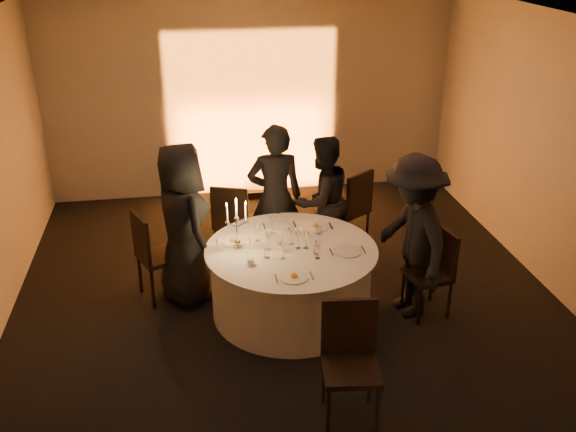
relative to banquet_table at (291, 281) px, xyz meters
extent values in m
plane|color=black|center=(0.00, 0.00, -0.38)|extent=(7.00, 7.00, 0.00)
plane|color=silver|center=(0.00, 0.00, 2.62)|extent=(7.00, 7.00, 0.00)
plane|color=#ABA69F|center=(0.00, 3.50, 1.12)|extent=(7.00, 0.00, 7.00)
plane|color=#ABA69F|center=(3.00, 0.00, 1.12)|extent=(0.00, 7.00, 7.00)
cube|color=black|center=(0.00, 3.20, -0.33)|extent=(0.25, 0.12, 0.10)
cylinder|color=black|center=(0.00, 0.00, -0.37)|extent=(0.60, 0.60, 0.03)
cylinder|color=black|center=(0.00, 0.00, -0.01)|extent=(0.20, 0.20, 0.75)
cylinder|color=silver|center=(0.00, 0.00, -0.01)|extent=(1.68, 1.68, 0.75)
cylinder|color=silver|center=(0.00, 0.00, 0.38)|extent=(1.80, 1.80, 0.02)
cube|color=black|center=(-1.36, 0.58, 0.11)|extent=(0.59, 0.59, 0.05)
cube|color=black|center=(-1.55, 0.50, 0.39)|extent=(0.21, 0.43, 0.52)
cylinder|color=black|center=(-1.11, 0.47, -0.14)|extent=(0.04, 0.04, 0.49)
cylinder|color=black|center=(-1.26, 0.83, -0.14)|extent=(0.04, 0.04, 0.49)
cylinder|color=black|center=(-1.46, 0.32, -0.14)|extent=(0.04, 0.04, 0.49)
cylinder|color=black|center=(-1.62, 0.68, -0.14)|extent=(0.04, 0.04, 0.49)
cube|color=black|center=(-0.48, 1.34, 0.10)|extent=(0.57, 0.57, 0.05)
cube|color=black|center=(-0.55, 1.15, 0.38)|extent=(0.43, 0.19, 0.51)
cylinder|color=black|center=(-0.23, 1.45, -0.15)|extent=(0.04, 0.04, 0.48)
cylinder|color=black|center=(-0.60, 1.58, -0.15)|extent=(0.04, 0.04, 0.48)
cylinder|color=black|center=(-0.36, 1.09, -0.15)|extent=(0.04, 0.04, 0.48)
cylinder|color=black|center=(-0.72, 1.22, -0.15)|extent=(0.04, 0.04, 0.48)
cube|color=black|center=(0.96, 1.43, 0.12)|extent=(0.64, 0.64, 0.05)
cube|color=black|center=(1.08, 1.26, 0.41)|extent=(0.40, 0.29, 0.53)
cylinder|color=black|center=(1.02, 1.71, -0.14)|extent=(0.04, 0.04, 0.49)
cylinder|color=black|center=(0.69, 1.49, -0.14)|extent=(0.04, 0.04, 0.49)
cylinder|color=black|center=(1.24, 1.38, -0.14)|extent=(0.04, 0.04, 0.49)
cylinder|color=black|center=(0.91, 1.16, -0.14)|extent=(0.04, 0.04, 0.49)
cube|color=black|center=(1.42, -0.25, 0.07)|extent=(0.48, 0.48, 0.05)
cube|color=black|center=(1.60, -0.22, 0.33)|extent=(0.11, 0.42, 0.48)
cylinder|color=black|center=(1.21, -0.11, -0.16)|extent=(0.04, 0.04, 0.45)
cylinder|color=black|center=(1.27, -0.46, -0.16)|extent=(0.04, 0.04, 0.45)
cylinder|color=black|center=(1.56, -0.05, -0.16)|extent=(0.04, 0.04, 0.45)
cylinder|color=black|center=(1.63, -0.40, -0.16)|extent=(0.04, 0.04, 0.45)
cube|color=black|center=(0.21, -1.70, 0.12)|extent=(0.51, 0.51, 0.05)
cube|color=black|center=(0.23, -1.49, 0.41)|extent=(0.46, 0.10, 0.53)
cylinder|color=black|center=(-0.01, -1.88, -0.14)|extent=(0.04, 0.04, 0.50)
cylinder|color=black|center=(0.38, -1.92, -0.14)|extent=(0.04, 0.04, 0.50)
cylinder|color=black|center=(0.03, -1.48, -0.14)|extent=(0.04, 0.04, 0.50)
cylinder|color=black|center=(0.43, -1.53, -0.14)|extent=(0.04, 0.04, 0.50)
imported|color=black|center=(-1.09, 0.50, 0.52)|extent=(0.89, 1.04, 1.80)
imported|color=black|center=(-0.01, 1.07, 0.51)|extent=(0.66, 0.43, 1.79)
imported|color=black|center=(0.56, 1.10, 0.42)|extent=(0.97, 0.90, 1.61)
imported|color=black|center=(1.24, -0.18, 0.51)|extent=(0.82, 1.23, 1.78)
cylinder|color=white|center=(-0.58, 0.25, 0.39)|extent=(0.26, 0.26, 0.01)
cube|color=silver|center=(-0.75, 0.25, 0.39)|extent=(0.01, 0.17, 0.01)
cube|color=silver|center=(-0.41, 0.25, 0.39)|extent=(0.02, 0.17, 0.01)
sphere|color=#FFAC20|center=(-0.58, 0.25, 0.43)|extent=(0.07, 0.07, 0.07)
cylinder|color=white|center=(-0.04, 0.56, 0.39)|extent=(0.29, 0.29, 0.01)
cube|color=silver|center=(-0.21, 0.56, 0.39)|extent=(0.02, 0.17, 0.01)
cube|color=silver|center=(0.13, 0.56, 0.39)|extent=(0.02, 0.17, 0.01)
cylinder|color=white|center=(0.35, 0.45, 0.39)|extent=(0.26, 0.26, 0.01)
cube|color=silver|center=(0.18, 0.45, 0.39)|extent=(0.02, 0.17, 0.01)
cube|color=silver|center=(0.52, 0.45, 0.39)|extent=(0.01, 0.17, 0.01)
sphere|color=#FFAC20|center=(0.35, 0.45, 0.43)|extent=(0.07, 0.07, 0.07)
cylinder|color=white|center=(0.56, -0.17, 0.39)|extent=(0.29, 0.29, 0.01)
cube|color=silver|center=(0.39, -0.17, 0.39)|extent=(0.02, 0.17, 0.01)
cube|color=silver|center=(0.73, -0.17, 0.39)|extent=(0.01, 0.17, 0.01)
cylinder|color=white|center=(-0.07, -0.59, 0.39)|extent=(0.28, 0.28, 0.01)
cube|color=silver|center=(-0.24, -0.59, 0.39)|extent=(0.01, 0.17, 0.01)
cube|color=silver|center=(0.10, -0.59, 0.39)|extent=(0.02, 0.17, 0.01)
sphere|color=#FFAC20|center=(-0.07, -0.59, 0.43)|extent=(0.07, 0.07, 0.07)
cylinder|color=white|center=(-0.45, -0.27, 0.39)|extent=(0.11, 0.11, 0.01)
cylinder|color=white|center=(-0.45, -0.27, 0.42)|extent=(0.07, 0.07, 0.06)
cylinder|color=silver|center=(-0.55, 0.10, 0.39)|extent=(0.11, 0.11, 0.02)
sphere|color=silver|center=(-0.55, 0.10, 0.45)|extent=(0.06, 0.06, 0.06)
cylinder|color=silver|center=(-0.55, 0.10, 0.56)|extent=(0.02, 0.02, 0.30)
cylinder|color=silver|center=(-0.55, 0.10, 0.72)|extent=(0.05, 0.05, 0.03)
cylinder|color=silver|center=(-0.55, 0.10, 0.83)|extent=(0.02, 0.02, 0.19)
cone|color=yellow|center=(-0.55, 0.10, 0.94)|extent=(0.02, 0.02, 0.03)
cylinder|color=silver|center=(-0.59, 0.10, 0.65)|extent=(0.11, 0.02, 0.07)
cylinder|color=silver|center=(-0.64, 0.10, 0.68)|extent=(0.05, 0.05, 0.02)
cylinder|color=silver|center=(-0.64, 0.10, 0.78)|extent=(0.02, 0.02, 0.19)
cone|color=yellow|center=(-0.64, 0.10, 0.90)|extent=(0.02, 0.02, 0.03)
cylinder|color=silver|center=(-0.50, 0.10, 0.65)|extent=(0.11, 0.02, 0.07)
cylinder|color=silver|center=(-0.45, 0.10, 0.68)|extent=(0.05, 0.05, 0.02)
cylinder|color=silver|center=(-0.45, 0.10, 0.78)|extent=(0.02, 0.02, 0.19)
cone|color=yellow|center=(-0.45, 0.10, 0.90)|extent=(0.02, 0.02, 0.03)
cylinder|color=silver|center=(0.07, -0.01, 0.39)|extent=(0.06, 0.06, 0.01)
cylinder|color=silver|center=(0.07, -0.01, 0.44)|extent=(0.01, 0.01, 0.10)
cone|color=silver|center=(0.07, -0.01, 0.53)|extent=(0.07, 0.07, 0.09)
cylinder|color=silver|center=(-0.13, 0.40, 0.39)|extent=(0.06, 0.06, 0.01)
cylinder|color=silver|center=(-0.13, 0.40, 0.44)|extent=(0.01, 0.01, 0.10)
cone|color=silver|center=(-0.13, 0.40, 0.53)|extent=(0.07, 0.07, 0.09)
cylinder|color=silver|center=(-0.32, 0.24, 0.39)|extent=(0.06, 0.06, 0.01)
cylinder|color=silver|center=(-0.32, 0.24, 0.44)|extent=(0.01, 0.01, 0.10)
cone|color=silver|center=(-0.32, 0.24, 0.53)|extent=(0.07, 0.07, 0.09)
cylinder|color=silver|center=(-0.12, -0.20, 0.39)|extent=(0.06, 0.06, 0.01)
cylinder|color=silver|center=(-0.12, -0.20, 0.44)|extent=(0.01, 0.01, 0.10)
cone|color=silver|center=(-0.12, -0.20, 0.53)|extent=(0.07, 0.07, 0.09)
cylinder|color=silver|center=(-0.23, 0.01, 0.39)|extent=(0.06, 0.06, 0.01)
cylinder|color=silver|center=(-0.23, 0.01, 0.44)|extent=(0.01, 0.01, 0.10)
cone|color=silver|center=(-0.23, 0.01, 0.53)|extent=(0.07, 0.07, 0.09)
cylinder|color=silver|center=(0.22, -0.25, 0.39)|extent=(0.06, 0.06, 0.01)
cylinder|color=silver|center=(0.22, -0.25, 0.44)|extent=(0.01, 0.01, 0.10)
cone|color=silver|center=(0.22, -0.25, 0.53)|extent=(0.07, 0.07, 0.09)
cylinder|color=silver|center=(0.15, -0.02, 0.39)|extent=(0.06, 0.06, 0.01)
cylinder|color=silver|center=(0.15, -0.02, 0.44)|extent=(0.01, 0.01, 0.10)
cone|color=silver|center=(0.15, -0.02, 0.53)|extent=(0.07, 0.07, 0.09)
cylinder|color=silver|center=(0.02, 0.09, 0.39)|extent=(0.06, 0.06, 0.01)
cylinder|color=silver|center=(0.02, 0.09, 0.44)|extent=(0.01, 0.01, 0.10)
cone|color=silver|center=(0.02, 0.09, 0.53)|extent=(0.07, 0.07, 0.09)
cylinder|color=silver|center=(0.36, 0.29, 0.43)|extent=(0.07, 0.07, 0.09)
cylinder|color=silver|center=(-0.27, -0.16, 0.43)|extent=(0.07, 0.07, 0.09)
cylinder|color=silver|center=(-0.10, 0.11, 0.43)|extent=(0.07, 0.07, 0.09)
cylinder|color=silver|center=(0.24, -0.16, 0.43)|extent=(0.07, 0.07, 0.09)
camera|label=1|loc=(-1.01, -5.80, 3.47)|focal=40.00mm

